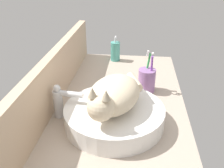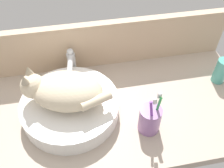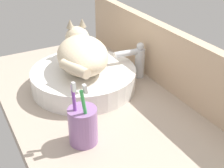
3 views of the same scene
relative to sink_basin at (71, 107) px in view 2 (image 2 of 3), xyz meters
The scene contains 7 objects.
ground_plane 16.40cm from the sink_basin, ahead, with size 112.71×56.18×4.00cm, color #B2A08E.
backsplash_panel 31.44cm from the sink_basin, 59.69° to the left, with size 112.71×3.60×21.09cm, color #CCAD8C.
sink_basin is the anchor object (origin of this frame).
cat 9.33cm from the sink_basin, 167.82° to the left, with size 30.79×23.05×14.00cm.
faucet 21.00cm from the sink_basin, 83.59° to the left, with size 4.01×11.86×13.60cm.
soap_dispenser 63.30cm from the sink_basin, ahead, with size 5.43×5.43×14.39cm.
toothbrush_cup 29.58cm from the sink_basin, 24.07° to the right, with size 7.77×7.77×18.68cm.
Camera 2 is at (-10.96, -59.57, 77.18)cm, focal length 40.00 mm.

